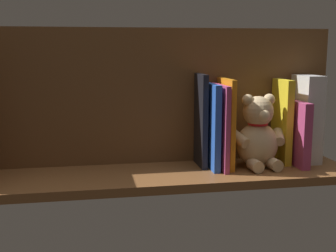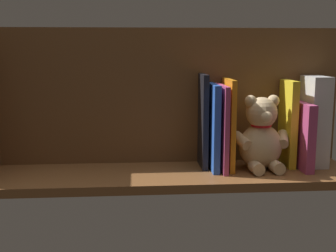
# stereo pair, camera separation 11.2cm
# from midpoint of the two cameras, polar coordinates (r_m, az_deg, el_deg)

# --- Properties ---
(ground_plane) EXTENTS (0.96, 0.25, 0.02)m
(ground_plane) POSITION_cam_midpoint_polar(r_m,az_deg,el_deg) (1.15, -2.81, -6.38)
(ground_plane) COLOR brown
(shelf_back_panel) EXTENTS (0.96, 0.02, 0.37)m
(shelf_back_panel) POSITION_cam_midpoint_polar(r_m,az_deg,el_deg) (1.21, -3.51, 3.83)
(shelf_back_panel) COLOR brown
(shelf_back_panel) RESTS_ON ground_plane
(dictionary_thick_white) EXTENTS (0.05, 0.11, 0.24)m
(dictionary_thick_white) POSITION_cam_midpoint_polar(r_m,az_deg,el_deg) (1.27, 15.04, 0.89)
(dictionary_thick_white) COLOR silver
(dictionary_thick_white) RESTS_ON ground_plane
(book_0) EXTENTS (0.02, 0.15, 0.17)m
(book_0) POSITION_cam_midpoint_polar(r_m,az_deg,el_deg) (1.23, 13.55, -0.84)
(book_0) COLOR #B23F72
(book_0) RESTS_ON ground_plane
(book_1) EXTENTS (0.02, 0.10, 0.23)m
(book_1) POSITION_cam_midpoint_polar(r_m,az_deg,el_deg) (1.24, 11.97, 0.57)
(book_1) COLOR yellow
(book_1) RESTS_ON ground_plane
(teddy_bear) EXTENTS (0.16, 0.13, 0.19)m
(teddy_bear) POSITION_cam_midpoint_polar(r_m,az_deg,el_deg) (1.19, 8.87, -1.17)
(teddy_bear) COLOR #D1B284
(teddy_bear) RESTS_ON ground_plane
(book_2) EXTENTS (0.01, 0.13, 0.23)m
(book_2) POSITION_cam_midpoint_polar(r_m,az_deg,el_deg) (1.17, 4.76, 0.37)
(book_2) COLOR orange
(book_2) RESTS_ON ground_plane
(book_3) EXTENTS (0.01, 0.15, 0.22)m
(book_3) POSITION_cam_midpoint_polar(r_m,az_deg,el_deg) (1.16, 3.92, -0.08)
(book_3) COLOR #B23F72
(book_3) RESTS_ON ground_plane
(book_4) EXTENTS (0.02, 0.14, 0.22)m
(book_4) POSITION_cam_midpoint_polar(r_m,az_deg,el_deg) (1.16, 2.82, -0.00)
(book_4) COLOR blue
(book_4) RESTS_ON ground_plane
(book_5) EXTENTS (0.01, 0.10, 0.25)m
(book_5) POSITION_cam_midpoint_polar(r_m,az_deg,el_deg) (1.17, 1.54, 0.70)
(book_5) COLOR black
(book_5) RESTS_ON ground_plane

